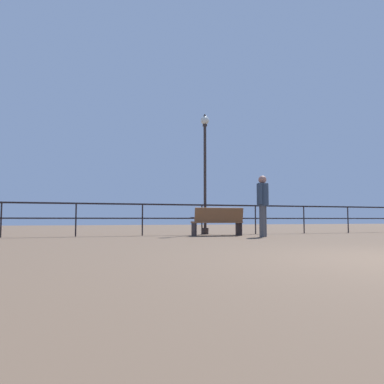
# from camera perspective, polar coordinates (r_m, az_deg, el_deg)

# --- Properties ---
(pier_railing) EXTENTS (24.24, 0.05, 1.02)m
(pier_railing) POSITION_cam_1_polar(r_m,az_deg,el_deg) (12.42, 1.53, -3.12)
(pier_railing) COLOR black
(pier_railing) RESTS_ON ground_plane
(bench_near_left) EXTENTS (1.61, 0.79, 0.87)m
(bench_near_left) POSITION_cam_1_polar(r_m,az_deg,el_deg) (11.69, 3.97, -4.41)
(bench_near_left) COLOR brown
(bench_near_left) RESTS_ON ground_plane
(lamppost_center) EXTENTS (0.29, 0.29, 4.22)m
(lamppost_center) POSITION_cam_1_polar(r_m,az_deg,el_deg) (12.90, 2.01, 4.29)
(lamppost_center) COLOR #302724
(lamppost_center) RESTS_ON ground_plane
(person_by_bench) EXTENTS (0.45, 0.44, 1.80)m
(person_by_bench) POSITION_cam_1_polar(r_m,az_deg,el_deg) (11.08, 10.84, -1.46)
(person_by_bench) COLOR #4A4C50
(person_by_bench) RESTS_ON ground_plane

